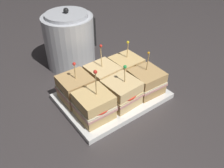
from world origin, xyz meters
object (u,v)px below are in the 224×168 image
Objects in this scene: sandwich_front_center at (122,92)px; sandwich_back_center at (103,77)px; sandwich_front_left at (94,106)px; sandwich_front_right at (146,81)px; sandwich_back_right at (126,68)px; serving_platter at (112,96)px; sandwich_back_left at (76,88)px; kettle_steel at (69,40)px.

sandwich_back_center is (-0.00, 0.10, -0.00)m from sandwich_front_center.
sandwich_front_left is 0.21m from sandwich_front_right.
sandwich_front_left reaches higher than sandwich_back_center.
sandwich_front_left is at bearing -153.37° from sandwich_back_right.
serving_platter is at bearing -89.34° from sandwich_back_center.
sandwich_front_center is (-0.00, -0.05, 0.05)m from serving_platter.
sandwich_front_right is at bearing -27.02° from sandwich_back_left.
sandwich_back_right is (0.10, 0.10, -0.00)m from sandwich_front_center.
sandwich_front_left is at bearing 179.70° from sandwich_front_center.
sandwich_front_left reaches higher than sandwich_back_right.
sandwich_front_center is at bearing -89.78° from kettle_steel.
sandwich_back_left is at bearing 135.06° from sandwich_front_center.
sandwich_front_center is 0.34m from kettle_steel.
kettle_steel reaches higher than sandwich_back_center.
sandwich_back_right is at bearing 26.63° from sandwich_front_left.
sandwich_front_center is 0.98× the size of sandwich_back_right.
sandwich_front_right is at bearing -89.65° from sandwich_back_right.
sandwich_front_left is 0.10m from sandwich_front_center.
serving_platter is 1.45× the size of kettle_steel.
sandwich_front_left is (-0.10, -0.05, 0.05)m from serving_platter.
kettle_steel is (0.10, 0.33, 0.05)m from sandwich_front_left.
sandwich_front_right is at bearing -72.40° from kettle_steel.
kettle_steel reaches higher than sandwich_front_left.
sandwich_back_right reaches higher than serving_platter.
serving_platter is 0.13m from sandwich_back_left.
sandwich_back_left is at bearing 90.90° from sandwich_front_left.
serving_platter is 0.13m from sandwich_front_right.
sandwich_back_center is at bearing -89.72° from kettle_steel.
serving_platter is 2.08× the size of sandwich_front_left.
kettle_steel reaches higher than serving_platter.
serving_platter is 0.30m from kettle_steel.
sandwich_front_center is 0.96× the size of sandwich_front_right.
sandwich_front_center is 0.86× the size of sandwich_back_center.
sandwich_front_left is at bearing -107.16° from kettle_steel.
sandwich_back_left is 0.86× the size of sandwich_back_center.
sandwich_back_left is 0.60× the size of kettle_steel.
kettle_steel is (-0.00, 0.33, 0.05)m from sandwich_front_center.
kettle_steel reaches higher than sandwich_front_center.
serving_platter is at bearing 89.54° from sandwich_front_center.
kettle_steel reaches higher than sandwich_front_right.
sandwich_back_center reaches higher than sandwich_front_right.
sandwich_back_left is (-0.00, 0.10, -0.00)m from sandwich_front_left.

